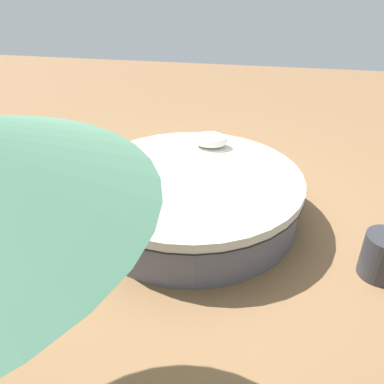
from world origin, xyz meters
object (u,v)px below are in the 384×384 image
at_px(round_bed, 192,196).
at_px(throw_pillow_1, 114,171).
at_px(side_table, 383,256).
at_px(throw_pillow_0, 211,140).

height_order(round_bed, throw_pillow_1, throw_pillow_1).
distance_m(round_bed, side_table, 2.15).
height_order(throw_pillow_0, throw_pillow_1, throw_pillow_0).
relative_size(throw_pillow_0, side_table, 0.98).
bearing_deg(round_bed, throw_pillow_0, -96.94).
xyz_separation_m(throw_pillow_1, side_table, (-2.91, 0.46, -0.43)).
distance_m(throw_pillow_1, side_table, 2.97).
distance_m(throw_pillow_0, side_table, 2.49).
distance_m(round_bed, throw_pillow_0, 0.91).
bearing_deg(side_table, throw_pillow_1, -8.95).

